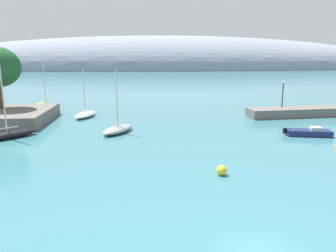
{
  "coord_description": "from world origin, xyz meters",
  "views": [
    {
      "loc": [
        -5.85,
        -13.72,
        9.9
      ],
      "look_at": [
        -2.71,
        23.51,
        1.46
      ],
      "focal_mm": 34.31,
      "sensor_mm": 36.0,
      "label": 1
    }
  ],
  "objects": [
    {
      "name": "motorboat_navy_alongside_breakwater",
      "position": [
        14.7,
        23.05,
        0.41
      ],
      "size": [
        5.79,
        2.9,
        1.14
      ],
      "rotation": [
        0.0,
        0.0,
        6.07
      ],
      "color": "navy",
      "rests_on": "water"
    },
    {
      "name": "sailboat_yellow_end_of_line",
      "position": [
        -23.03,
        45.53,
        0.6
      ],
      "size": [
        6.8,
        7.54,
        10.11
      ],
      "rotation": [
        0.0,
        0.0,
        5.42
      ],
      "color": "yellow",
      "rests_on": "water"
    },
    {
      "name": "sailboat_black_outer_mooring",
      "position": [
        -21.81,
        24.75,
        0.55
      ],
      "size": [
        6.7,
        5.98,
        10.2
      ],
      "rotation": [
        0.0,
        0.0,
        0.69
      ],
      "color": "black",
      "rests_on": "water"
    },
    {
      "name": "breakwater_rocks",
      "position": [
        20.36,
        35.37,
        0.7
      ],
      "size": [
        18.84,
        5.16,
        1.4
      ],
      "primitive_type": "cube",
      "rotation": [
        0.0,
        0.0,
        0.09
      ],
      "color": "#66605B",
      "rests_on": "ground"
    },
    {
      "name": "distant_ridge",
      "position": [
        10.68,
        202.47,
        0.0
      ],
      "size": [
        336.03,
        67.7,
        42.74
      ],
      "primitive_type": "ellipsoid",
      "color": "gray",
      "rests_on": "ground"
    },
    {
      "name": "shore_outcrop",
      "position": [
        -26.26,
        34.48,
        0.9
      ],
      "size": [
        13.47,
        12.98,
        1.79
      ],
      "primitive_type": "cube",
      "color": "#66605B",
      "rests_on": "ground"
    },
    {
      "name": "mooring_buoy_yellow",
      "position": [
        0.72,
        11.01,
        0.43
      ],
      "size": [
        0.86,
        0.86,
        0.86
      ],
      "primitive_type": "sphere",
      "color": "yellow",
      "rests_on": "water"
    },
    {
      "name": "sailboat_white_mid_mooring",
      "position": [
        -14.73,
        37.33,
        0.5
      ],
      "size": [
        3.82,
        5.95,
        7.58
      ],
      "rotation": [
        0.0,
        0.0,
        1.24
      ],
      "color": "white",
      "rests_on": "water"
    },
    {
      "name": "sailboat_grey_near_shore",
      "position": [
        -8.89,
        26.61,
        0.52
      ],
      "size": [
        4.86,
        6.03,
        7.94
      ],
      "rotation": [
        0.0,
        0.0,
        4.18
      ],
      "color": "gray",
      "rests_on": "water"
    },
    {
      "name": "harbor_lamp_post",
      "position": [
        16.9,
        35.99,
        4.02
      ],
      "size": [
        0.36,
        0.36,
        4.25
      ],
      "color": "black",
      "rests_on": "breakwater_rocks"
    }
  ]
}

